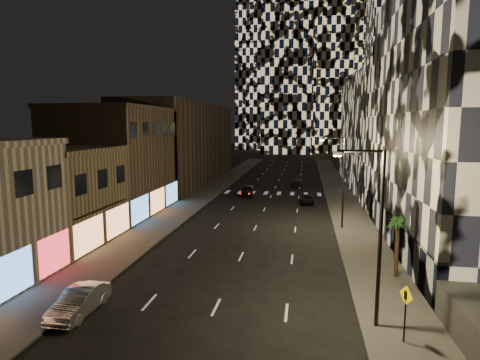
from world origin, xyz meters
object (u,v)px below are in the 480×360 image
(car_silver_parked, at_px, (79,301))
(streetlight_near, at_px, (376,226))
(streetlight_far, at_px, (341,176))
(ped_sign, at_px, (406,304))
(car_dark_rightlane, at_px, (307,199))
(car_dark_midlane, at_px, (247,190))
(car_dark_oncoming, at_px, (297,183))
(palm_tree, at_px, (398,227))

(car_silver_parked, bearing_deg, streetlight_near, 4.31)
(streetlight_far, height_order, ped_sign, streetlight_far)
(car_silver_parked, distance_m, car_dark_rightlane, 35.85)
(streetlight_near, relative_size, car_dark_rightlane, 2.22)
(car_dark_midlane, bearing_deg, streetlight_far, -62.37)
(car_dark_rightlane, bearing_deg, car_dark_midlane, 152.13)
(car_dark_midlane, height_order, ped_sign, ped_sign)
(car_dark_oncoming, distance_m, car_dark_rightlane, 15.05)
(car_dark_midlane, bearing_deg, car_dark_rightlane, -34.69)
(streetlight_near, xyz_separation_m, car_dark_midlane, (-11.85, 37.18, -4.57))
(car_dark_rightlane, bearing_deg, palm_tree, -77.05)
(streetlight_far, bearing_deg, streetlight_near, -90.00)
(streetlight_far, relative_size, ped_sign, 3.24)
(streetlight_near, distance_m, car_dark_rightlane, 33.15)
(car_silver_parked, height_order, car_dark_oncoming, car_silver_parked)
(car_dark_rightlane, relative_size, palm_tree, 0.99)
(streetlight_near, xyz_separation_m, car_dark_oncoming, (-4.85, 47.60, -4.75))
(car_dark_midlane, bearing_deg, ped_sign, -78.21)
(car_silver_parked, bearing_deg, streetlight_far, 54.06)
(ped_sign, bearing_deg, streetlight_far, 70.70)
(streetlight_far, bearing_deg, car_dark_rightlane, 104.26)
(streetlight_near, xyz_separation_m, palm_tree, (2.71, 7.24, -1.81))
(palm_tree, bearing_deg, car_dark_midlane, 115.93)
(streetlight_far, distance_m, car_dark_midlane, 21.37)
(car_dark_midlane, distance_m, ped_sign, 40.79)
(car_dark_oncoming, relative_size, ped_sign, 1.51)
(car_dark_oncoming, bearing_deg, car_silver_parked, 79.66)
(streetlight_near, height_order, car_dark_midlane, streetlight_near)
(streetlight_near, relative_size, ped_sign, 3.24)
(streetlight_near, xyz_separation_m, car_silver_parked, (-15.55, -1.02, -4.63))
(streetlight_far, distance_m, ped_sign, 21.71)
(car_dark_midlane, bearing_deg, palm_tree, -71.05)
(car_dark_midlane, distance_m, car_dark_rightlane, 9.77)
(streetlight_far, relative_size, car_silver_parked, 2.05)
(palm_tree, bearing_deg, car_dark_oncoming, 100.61)
(car_dark_oncoming, distance_m, ped_sign, 49.42)
(palm_tree, bearing_deg, streetlight_near, -110.50)
(car_dark_rightlane, bearing_deg, streetlight_near, -84.54)
(streetlight_near, bearing_deg, car_dark_rightlane, 95.62)
(streetlight_far, height_order, car_silver_parked, streetlight_far)
(car_dark_rightlane, distance_m, palm_tree, 26.25)
(streetlight_near, relative_size, car_dark_midlane, 1.95)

